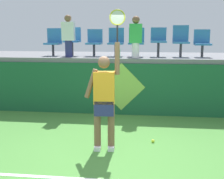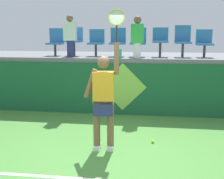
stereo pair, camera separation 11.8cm
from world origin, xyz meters
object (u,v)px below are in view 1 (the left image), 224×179
(tennis_player, at_px, (104,98))
(spectator_1, at_px, (136,36))
(stadium_chair_1, at_px, (73,39))
(stadium_chair_6, at_px, (181,39))
(stadium_chair_2, at_px, (94,41))
(stadium_chair_3, at_px, (116,41))
(spectator_0, at_px, (68,35))
(stadium_chair_0, at_px, (54,41))
(tennis_ball, at_px, (153,141))
(stadium_chair_4, at_px, (136,41))
(stadium_chair_7, at_px, (202,42))
(stadium_chair_5, at_px, (158,40))
(water_bottle, at_px, (119,54))

(tennis_player, distance_m, spectator_1, 3.10)
(stadium_chair_1, distance_m, stadium_chair_6, 3.10)
(stadium_chair_2, distance_m, stadium_chair_3, 0.63)
(stadium_chair_6, relative_size, spectator_0, 0.76)
(stadium_chair_0, bearing_deg, stadium_chair_2, -0.21)
(stadium_chair_0, xyz_separation_m, spectator_1, (2.43, -0.46, 0.15))
(tennis_ball, bearing_deg, tennis_player, -153.44)
(stadium_chair_4, xyz_separation_m, stadium_chair_7, (1.83, -0.00, -0.02))
(tennis_ball, bearing_deg, stadium_chair_4, 99.57)
(stadium_chair_7, height_order, spectator_1, spectator_1)
(spectator_0, bearing_deg, stadium_chair_6, 8.58)
(tennis_ball, height_order, stadium_chair_4, stadium_chair_4)
(tennis_player, relative_size, spectator_1, 2.33)
(stadium_chair_3, bearing_deg, stadium_chair_5, -0.31)
(stadium_chair_1, height_order, spectator_0, spectator_0)
(tennis_ball, distance_m, stadium_chair_1, 4.18)
(stadium_chair_5, bearing_deg, spectator_1, -143.96)
(stadium_chair_1, bearing_deg, stadium_chair_3, 0.25)
(tennis_player, xyz_separation_m, water_bottle, (-0.00, 2.71, 0.62))
(stadium_chair_0, distance_m, stadium_chair_4, 2.43)
(water_bottle, xyz_separation_m, stadium_chair_3, (-0.14, 0.61, 0.32))
(stadium_chair_1, bearing_deg, stadium_chair_4, 0.16)
(stadium_chair_2, height_order, spectator_0, spectator_0)
(stadium_chair_4, xyz_separation_m, stadium_chair_5, (0.62, -0.01, 0.03))
(tennis_player, bearing_deg, water_bottle, 90.09)
(stadium_chair_0, xyz_separation_m, spectator_0, (0.57, -0.46, 0.17))
(stadium_chair_1, bearing_deg, spectator_1, -13.76)
(water_bottle, distance_m, stadium_chair_4, 0.82)
(tennis_player, xyz_separation_m, tennis_ball, (0.92, 0.46, -0.97))
(stadium_chair_3, bearing_deg, stadium_chair_2, -179.64)
(stadium_chair_2, bearing_deg, stadium_chair_6, 0.16)
(stadium_chair_6, xyz_separation_m, spectator_0, (-3.10, -0.47, 0.12))
(stadium_chair_5, bearing_deg, stadium_chair_6, 0.90)
(tennis_player, relative_size, stadium_chair_6, 2.96)
(water_bottle, bearing_deg, stadium_chair_3, 103.13)
(water_bottle, xyz_separation_m, stadium_chair_0, (-1.99, 0.61, 0.31))
(tennis_player, relative_size, stadium_chair_3, 3.21)
(stadium_chair_6, xyz_separation_m, stadium_chair_7, (0.59, -0.01, -0.06))
(water_bottle, bearing_deg, spectator_1, 19.25)
(spectator_1, bearing_deg, stadium_chair_1, 166.24)
(stadium_chair_7, distance_m, spectator_0, 3.72)
(stadium_chair_3, relative_size, stadium_chair_4, 1.00)
(stadium_chair_4, height_order, spectator_1, spectator_1)
(water_bottle, relative_size, stadium_chair_2, 0.31)
(stadium_chair_3, bearing_deg, stadium_chair_0, 179.98)
(stadium_chair_0, height_order, stadium_chair_2, stadium_chair_0)
(stadium_chair_4, distance_m, spectator_1, 0.48)
(stadium_chair_4, relative_size, stadium_chair_5, 0.99)
(stadium_chair_1, xyz_separation_m, stadium_chair_7, (3.68, 0.00, -0.06))
(stadium_chair_1, relative_size, spectator_1, 0.74)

